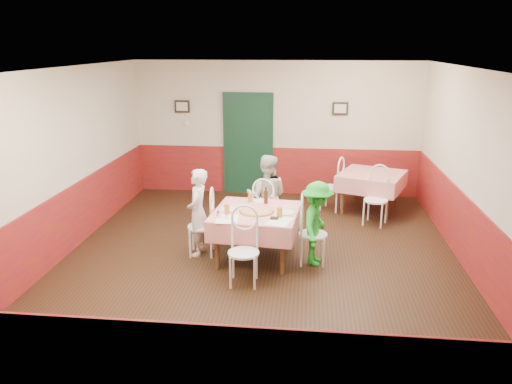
# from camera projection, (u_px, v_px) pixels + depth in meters

# --- Properties ---
(floor) EXTENTS (7.00, 7.00, 0.00)m
(floor) POSITION_uv_depth(u_px,v_px,m) (260.00, 259.00, 7.56)
(floor) COLOR black
(floor) RESTS_ON ground
(ceiling) EXTENTS (7.00, 7.00, 0.00)m
(ceiling) POSITION_uv_depth(u_px,v_px,m) (261.00, 69.00, 6.75)
(ceiling) COLOR white
(ceiling) RESTS_ON back_wall
(back_wall) EXTENTS (6.00, 0.10, 2.80)m
(back_wall) POSITION_uv_depth(u_px,v_px,m) (277.00, 129.00, 10.49)
(back_wall) COLOR beige
(back_wall) RESTS_ON ground
(front_wall) EXTENTS (6.00, 0.10, 2.80)m
(front_wall) POSITION_uv_depth(u_px,v_px,m) (216.00, 280.00, 3.82)
(front_wall) COLOR beige
(front_wall) RESTS_ON ground
(left_wall) EXTENTS (0.10, 7.00, 2.80)m
(left_wall) POSITION_uv_depth(u_px,v_px,m) (61.00, 164.00, 7.46)
(left_wall) COLOR beige
(left_wall) RESTS_ON ground
(right_wall) EXTENTS (0.10, 7.00, 2.80)m
(right_wall) POSITION_uv_depth(u_px,v_px,m) (477.00, 175.00, 6.85)
(right_wall) COLOR beige
(right_wall) RESTS_ON ground
(wainscot_back) EXTENTS (6.00, 0.03, 1.00)m
(wainscot_back) POSITION_uv_depth(u_px,v_px,m) (276.00, 171.00, 10.73)
(wainscot_back) COLOR maroon
(wainscot_back) RESTS_ON ground
(wainscot_front) EXTENTS (6.00, 0.03, 1.00)m
(wainscot_front) POSITION_uv_depth(u_px,v_px,m) (219.00, 378.00, 4.09)
(wainscot_front) COLOR maroon
(wainscot_front) RESTS_ON ground
(wainscot_left) EXTENTS (0.03, 7.00, 1.00)m
(wainscot_left) POSITION_uv_depth(u_px,v_px,m) (69.00, 221.00, 7.71)
(wainscot_left) COLOR maroon
(wainscot_left) RESTS_ON ground
(wainscot_right) EXTENTS (0.03, 7.00, 1.00)m
(wainscot_right) POSITION_uv_depth(u_px,v_px,m) (468.00, 236.00, 7.11)
(wainscot_right) COLOR maroon
(wainscot_right) RESTS_ON ground
(door) EXTENTS (0.96, 0.06, 2.10)m
(door) POSITION_uv_depth(u_px,v_px,m) (248.00, 145.00, 10.60)
(door) COLOR black
(door) RESTS_ON ground
(picture_left) EXTENTS (0.32, 0.03, 0.26)m
(picture_left) POSITION_uv_depth(u_px,v_px,m) (182.00, 106.00, 10.51)
(picture_left) COLOR black
(picture_left) RESTS_ON back_wall
(picture_right) EXTENTS (0.32, 0.03, 0.26)m
(picture_right) POSITION_uv_depth(u_px,v_px,m) (340.00, 109.00, 10.18)
(picture_right) COLOR black
(picture_right) RESTS_ON back_wall
(thermostat) EXTENTS (0.10, 0.03, 0.10)m
(thermostat) POSITION_uv_depth(u_px,v_px,m) (187.00, 123.00, 10.60)
(thermostat) COLOR white
(thermostat) RESTS_ON back_wall
(main_table) EXTENTS (1.33, 1.33, 0.77)m
(main_table) POSITION_uv_depth(u_px,v_px,m) (256.00, 235.00, 7.47)
(main_table) COLOR red
(main_table) RESTS_ON ground
(second_table) EXTENTS (1.45, 1.45, 0.77)m
(second_table) POSITION_uv_depth(u_px,v_px,m) (371.00, 192.00, 9.60)
(second_table) COLOR red
(second_table) RESTS_ON ground
(chair_left) EXTENTS (0.45, 0.45, 0.90)m
(chair_left) POSITION_uv_depth(u_px,v_px,m) (201.00, 226.00, 7.61)
(chair_left) COLOR white
(chair_left) RESTS_ON ground
(chair_right) EXTENTS (0.42, 0.42, 0.90)m
(chair_right) POSITION_uv_depth(u_px,v_px,m) (313.00, 235.00, 7.29)
(chair_right) COLOR white
(chair_right) RESTS_ON ground
(chair_far) EXTENTS (0.49, 0.49, 0.90)m
(chair_far) POSITION_uv_depth(u_px,v_px,m) (266.00, 212.00, 8.25)
(chair_far) COLOR white
(chair_far) RESTS_ON ground
(chair_near) EXTENTS (0.43, 0.43, 0.90)m
(chair_near) POSITION_uv_depth(u_px,v_px,m) (244.00, 253.00, 6.65)
(chair_near) COLOR white
(chair_near) RESTS_ON ground
(chair_second_a) EXTENTS (0.55, 0.55, 0.90)m
(chair_second_a) POSITION_uv_depth(u_px,v_px,m) (332.00, 187.00, 9.66)
(chair_second_a) COLOR white
(chair_second_a) RESTS_ON ground
(chair_second_b) EXTENTS (0.55, 0.55, 0.90)m
(chair_second_b) POSITION_uv_depth(u_px,v_px,m) (376.00, 200.00, 8.87)
(chair_second_b) COLOR white
(chair_second_b) RESTS_ON ground
(pizza) EXTENTS (0.53, 0.53, 0.03)m
(pizza) POSITION_uv_depth(u_px,v_px,m) (257.00, 211.00, 7.31)
(pizza) COLOR #B74723
(pizza) RESTS_ON main_table
(plate_left) EXTENTS (0.27, 0.27, 0.01)m
(plate_left) POSITION_uv_depth(u_px,v_px,m) (229.00, 209.00, 7.41)
(plate_left) COLOR white
(plate_left) RESTS_ON main_table
(plate_right) EXTENTS (0.27, 0.27, 0.01)m
(plate_right) POSITION_uv_depth(u_px,v_px,m) (286.00, 212.00, 7.26)
(plate_right) COLOR white
(plate_right) RESTS_ON main_table
(plate_far) EXTENTS (0.27, 0.27, 0.01)m
(plate_far) POSITION_uv_depth(u_px,v_px,m) (261.00, 201.00, 7.78)
(plate_far) COLOR white
(plate_far) RESTS_ON main_table
(glass_a) EXTENTS (0.08, 0.08, 0.14)m
(glass_a) POSITION_uv_depth(u_px,v_px,m) (227.00, 209.00, 7.20)
(glass_a) COLOR #BF7219
(glass_a) RESTS_ON main_table
(glass_b) EXTENTS (0.09, 0.09, 0.15)m
(glass_b) POSITION_uv_depth(u_px,v_px,m) (280.00, 212.00, 7.07)
(glass_b) COLOR #BF7219
(glass_b) RESTS_ON main_table
(glass_c) EXTENTS (0.08, 0.08, 0.13)m
(glass_c) POSITION_uv_depth(u_px,v_px,m) (250.00, 198.00, 7.76)
(glass_c) COLOR #BF7219
(glass_c) RESTS_ON main_table
(beer_bottle) EXTENTS (0.07, 0.07, 0.24)m
(beer_bottle) POSITION_uv_depth(u_px,v_px,m) (266.00, 196.00, 7.66)
(beer_bottle) COLOR #381C0A
(beer_bottle) RESTS_ON main_table
(shaker_a) EXTENTS (0.04, 0.04, 0.09)m
(shaker_a) POSITION_uv_depth(u_px,v_px,m) (219.00, 215.00, 7.05)
(shaker_a) COLOR silver
(shaker_a) RESTS_ON main_table
(shaker_b) EXTENTS (0.04, 0.04, 0.09)m
(shaker_b) POSITION_uv_depth(u_px,v_px,m) (226.00, 216.00, 6.99)
(shaker_b) COLOR silver
(shaker_b) RESTS_ON main_table
(shaker_c) EXTENTS (0.04, 0.04, 0.09)m
(shaker_c) POSITION_uv_depth(u_px,v_px,m) (218.00, 214.00, 7.10)
(shaker_c) COLOR #B23319
(shaker_c) RESTS_ON main_table
(menu_left) EXTENTS (0.32, 0.41, 0.00)m
(menu_left) POSITION_uv_depth(u_px,v_px,m) (227.00, 219.00, 7.02)
(menu_left) COLOR white
(menu_left) RESTS_ON main_table
(menu_right) EXTENTS (0.40, 0.47, 0.00)m
(menu_right) POSITION_uv_depth(u_px,v_px,m) (279.00, 221.00, 6.93)
(menu_right) COLOR white
(menu_right) RESTS_ON main_table
(wallet) EXTENTS (0.12, 0.10, 0.02)m
(wallet) POSITION_uv_depth(u_px,v_px,m) (274.00, 218.00, 7.02)
(wallet) COLOR black
(wallet) RESTS_ON main_table
(diner_left) EXTENTS (0.34, 0.50, 1.35)m
(diner_left) POSITION_uv_depth(u_px,v_px,m) (198.00, 212.00, 7.55)
(diner_left) COLOR gray
(diner_left) RESTS_ON ground
(diner_far) EXTENTS (0.71, 0.57, 1.41)m
(diner_far) POSITION_uv_depth(u_px,v_px,m) (267.00, 197.00, 8.22)
(diner_far) COLOR gray
(diner_far) RESTS_ON ground
(diner_right) EXTENTS (0.60, 0.88, 1.25)m
(diner_right) POSITION_uv_depth(u_px,v_px,m) (317.00, 224.00, 7.23)
(diner_right) COLOR gray
(diner_right) RESTS_ON ground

